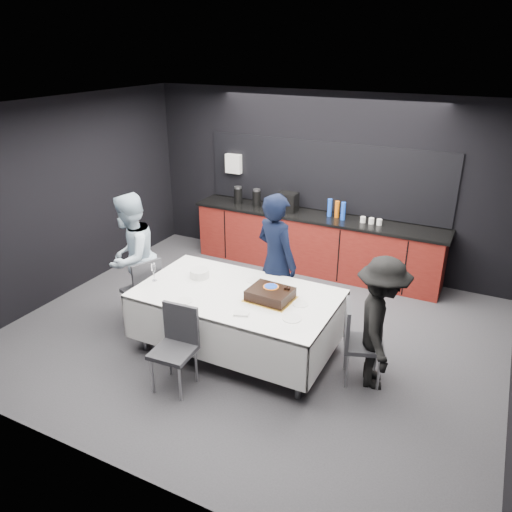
{
  "coord_description": "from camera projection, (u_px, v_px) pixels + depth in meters",
  "views": [
    {
      "loc": [
        2.53,
        -4.89,
        3.47
      ],
      "look_at": [
        0.0,
        0.1,
        1.05
      ],
      "focal_mm": 35.0,
      "sensor_mm": 36.0,
      "label": 1
    }
  ],
  "objects": [
    {
      "name": "person_left",
      "position": [
        131.0,
        258.0,
        6.51
      ],
      "size": [
        0.79,
        0.94,
        1.73
      ],
      "primitive_type": "imported",
      "rotation": [
        0.0,
        0.0,
        -1.4
      ],
      "color": "silver",
      "rests_on": "ground"
    },
    {
      "name": "room_shell",
      "position": [
        252.0,
        194.0,
        5.69
      ],
      "size": [
        6.04,
        5.04,
        2.82
      ],
      "color": "white",
      "rests_on": "ground"
    },
    {
      "name": "cake_assembly",
      "position": [
        270.0,
        294.0,
        5.62
      ],
      "size": [
        0.53,
        0.44,
        0.16
      ],
      "color": "#ECB745",
      "rests_on": "party_table"
    },
    {
      "name": "champagne_flute",
      "position": [
        153.0,
        269.0,
        6.02
      ],
      "size": [
        0.06,
        0.06,
        0.22
      ],
      "color": "white",
      "rests_on": "party_table"
    },
    {
      "name": "person_right",
      "position": [
        380.0,
        324.0,
        5.22
      ],
      "size": [
        0.8,
        1.08,
        1.49
      ],
      "primitive_type": "imported",
      "rotation": [
        0.0,
        0.0,
        1.85
      ],
      "color": "black",
      "rests_on": "ground"
    },
    {
      "name": "plate_stack",
      "position": [
        200.0,
        273.0,
        6.15
      ],
      "size": [
        0.23,
        0.23,
        0.1
      ],
      "primitive_type": "cylinder",
      "color": "white",
      "rests_on": "party_table"
    },
    {
      "name": "loose_plate_near",
      "position": [
        185.0,
        301.0,
        5.61
      ],
      "size": [
        0.18,
        0.18,
        0.01
      ],
      "primitive_type": "cylinder",
      "color": "white",
      "rests_on": "party_table"
    },
    {
      "name": "party_table",
      "position": [
        237.0,
        303.0,
        5.85
      ],
      "size": [
        2.32,
        1.32,
        0.78
      ],
      "color": "#99999E",
      "rests_on": "ground"
    },
    {
      "name": "loose_plate_far",
      "position": [
        255.0,
        280.0,
        6.08
      ],
      "size": [
        0.2,
        0.2,
        0.01
      ],
      "primitive_type": "cylinder",
      "color": "white",
      "rests_on": "party_table"
    },
    {
      "name": "chair_left",
      "position": [
        144.0,
        287.0,
        6.46
      ],
      "size": [
        0.54,
        0.54,
        0.92
      ],
      "color": "#2F2F34",
      "rests_on": "ground"
    },
    {
      "name": "chair_right",
      "position": [
        357.0,
        337.0,
        5.37
      ],
      "size": [
        0.53,
        0.53,
        0.92
      ],
      "color": "#2F2F34",
      "rests_on": "ground"
    },
    {
      "name": "kitchenette",
      "position": [
        314.0,
        238.0,
        8.04
      ],
      "size": [
        4.1,
        0.64,
        2.05
      ],
      "color": "#61140F",
      "rests_on": "ground"
    },
    {
      "name": "ground",
      "position": [
        253.0,
        333.0,
        6.43
      ],
      "size": [
        6.0,
        6.0,
        0.0
      ],
      "primitive_type": "plane",
      "color": "#403F44",
      "rests_on": "ground"
    },
    {
      "name": "fork_pile",
      "position": [
        242.0,
        314.0,
        5.32
      ],
      "size": [
        0.18,
        0.15,
        0.02
      ],
      "primitive_type": "cube",
      "rotation": [
        0.0,
        0.0,
        0.33
      ],
      "color": "white",
      "rests_on": "party_table"
    },
    {
      "name": "loose_plate_right_a",
      "position": [
        300.0,
        304.0,
        5.54
      ],
      "size": [
        0.18,
        0.18,
        0.01
      ],
      "primitive_type": "cylinder",
      "color": "white",
      "rests_on": "party_table"
    },
    {
      "name": "loose_plate_right_b",
      "position": [
        292.0,
        318.0,
        5.25
      ],
      "size": [
        0.2,
        0.2,
        0.01
      ],
      "primitive_type": "cylinder",
      "color": "white",
      "rests_on": "party_table"
    },
    {
      "name": "person_center",
      "position": [
        276.0,
        262.0,
        6.32
      ],
      "size": [
        0.77,
        0.66,
        1.79
      ],
      "primitive_type": "imported",
      "rotation": [
        0.0,
        0.0,
        2.72
      ],
      "color": "black",
      "rests_on": "ground"
    },
    {
      "name": "chair_near",
      "position": [
        177.0,
        341.0,
        5.3
      ],
      "size": [
        0.45,
        0.45,
        0.92
      ],
      "color": "#2F2F34",
      "rests_on": "ground"
    }
  ]
}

